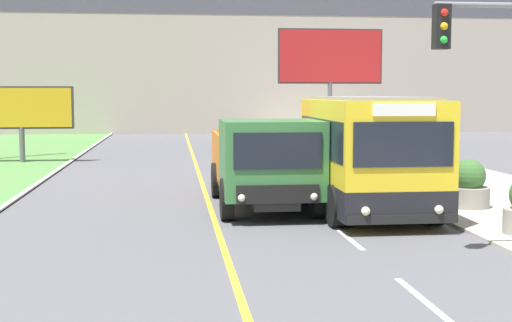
% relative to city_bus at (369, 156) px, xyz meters
% --- Properties ---
extents(city_bus, '(2.69, 5.52, 3.03)m').
position_rel_city_bus_xyz_m(city_bus, '(0.00, 0.00, 0.00)').
color(city_bus, yellow).
rests_on(city_bus, ground_plane).
extents(dump_truck, '(2.55, 6.79, 2.45)m').
position_rel_city_bus_xyz_m(dump_truck, '(-2.53, 0.91, -0.29)').
color(dump_truck, black).
rests_on(dump_truck, ground_plane).
extents(car_distant, '(1.80, 4.30, 1.45)m').
position_rel_city_bus_xyz_m(car_distant, '(-0.38, 20.41, -0.84)').
color(car_distant, black).
rests_on(car_distant, ground_plane).
extents(traffic_light_mast, '(2.28, 0.32, 5.11)m').
position_rel_city_bus_xyz_m(traffic_light_mast, '(1.22, -5.08, 1.75)').
color(traffic_light_mast, slate).
rests_on(traffic_light_mast, ground_plane).
extents(billboard_large, '(5.79, 0.24, 6.61)m').
position_rel_city_bus_xyz_m(billboard_large, '(3.67, 21.03, 3.41)').
color(billboard_large, '#59595B').
rests_on(billboard_large, ground_plane).
extents(billboard_small, '(4.59, 0.24, 3.42)m').
position_rel_city_bus_xyz_m(billboard_small, '(-11.66, 15.22, 0.86)').
color(billboard_small, '#59595B').
rests_on(billboard_small, ground_plane).
extents(planter_round_second, '(1.12, 1.12, 1.30)m').
position_rel_city_bus_xyz_m(planter_round_second, '(2.87, 0.48, -0.88)').
color(planter_round_second, gray).
rests_on(planter_round_second, sidewalk_right).
extents(planter_round_third, '(1.16, 1.16, 1.30)m').
position_rel_city_bus_xyz_m(planter_round_third, '(2.84, 4.10, -0.88)').
color(planter_round_third, gray).
rests_on(planter_round_third, sidewalk_right).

